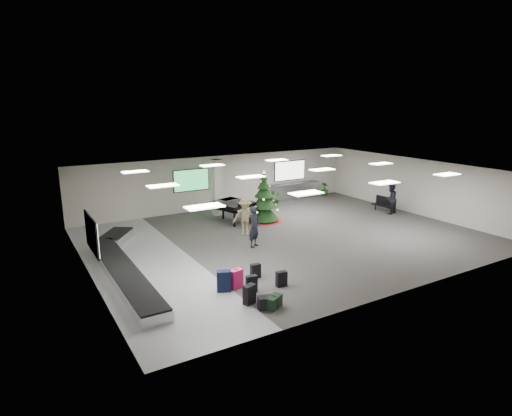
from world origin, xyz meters
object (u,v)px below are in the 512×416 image
pink_suitcase (236,279)px  potted_plant_left (277,198)px  traveler_a (254,227)px  bench (384,203)px  potted_plant_right (325,189)px  traveler_bench (391,199)px  service_counter (292,191)px  baggage_carousel (122,265)px  traveler_b (245,217)px  grand_piano (234,205)px  christmas_tree (264,204)px

pink_suitcase → potted_plant_left: size_ratio=0.91×
pink_suitcase → traveler_a: (2.77, 3.47, 0.59)m
bench → potted_plant_right: (-0.10, 5.35, -0.05)m
pink_suitcase → potted_plant_right: (12.46, 10.30, 0.11)m
bench → traveler_bench: traveler_bench is taller
traveler_a → potted_plant_left: (5.40, 6.37, -0.55)m
service_counter → bench: 6.16m
baggage_carousel → traveler_b: (6.34, 1.52, 0.71)m
grand_piano → traveler_bench: traveler_bench is taller
service_counter → grand_piano: 6.54m
service_counter → bench: bearing=-63.2°
grand_piano → traveler_b: (-0.64, -2.36, 0.01)m
service_counter → traveler_a: (-7.02, -6.98, 0.38)m
baggage_carousel → grand_piano: bearing=29.1°
potted_plant_left → potted_plant_right: size_ratio=0.85×
bench → traveler_b: traveler_b is taller
traveler_b → potted_plant_left: (4.89, 4.60, -0.54)m
christmas_tree → traveler_b: bearing=-141.7°
service_counter → traveler_a: 9.90m
grand_piano → traveler_b: bearing=-122.0°
grand_piano → potted_plant_right: size_ratio=2.89×
bench → potted_plant_right: potted_plant_right is taller
baggage_carousel → potted_plant_left: potted_plant_left is taller
bench → grand_piano: bearing=158.4°
baggage_carousel → traveler_a: traveler_a is taller
traveler_bench → potted_plant_left: (-4.31, 5.40, -0.51)m
potted_plant_right → service_counter: bearing=176.8°
service_counter → pink_suitcase: 14.32m
potted_plant_left → service_counter: bearing=20.7°
potted_plant_right → grand_piano: bearing=-162.5°
potted_plant_left → christmas_tree: bearing=-133.4°
grand_piano → potted_plant_right: (8.55, 2.70, -0.45)m
traveler_a → service_counter: bearing=13.3°
traveler_a → potted_plant_left: 8.36m
pink_suitcase → potted_plant_left: bearing=38.1°
traveler_b → potted_plant_right: size_ratio=2.03×
traveler_bench → potted_plant_right: 5.88m
baggage_carousel → pink_suitcase: pink_suitcase is taller
traveler_bench → service_counter: bearing=-80.3°
bench → potted_plant_right: size_ratio=1.59×
traveler_b → baggage_carousel: bearing=-135.4°
service_counter → traveler_b: 8.34m
christmas_tree → traveler_bench: (7.09, -2.47, -0.07)m
traveler_a → baggage_carousel: bearing=146.0°
traveler_a → christmas_tree: bearing=21.1°
baggage_carousel → pink_suitcase: bearing=-50.6°
grand_piano → service_counter: bearing=9.0°
baggage_carousel → bench: bearing=4.5°
service_counter → pink_suitcase: bearing=-133.1°
pink_suitcase → grand_piano: size_ratio=0.27×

